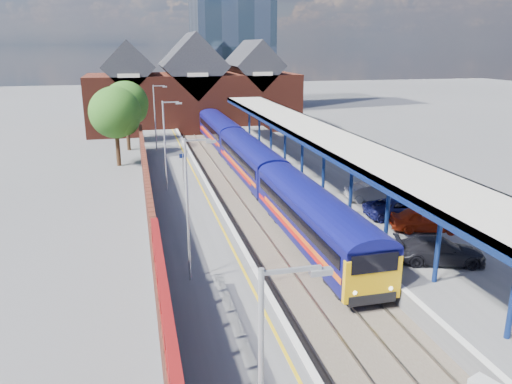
% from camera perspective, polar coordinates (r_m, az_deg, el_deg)
% --- Properties ---
extents(ground, '(240.00, 240.00, 0.00)m').
position_cam_1_polar(ground, '(48.63, -3.06, 2.11)').
color(ground, '#5B5B5E').
rests_on(ground, ground).
extents(ballast_bed, '(6.00, 76.00, 0.06)m').
position_cam_1_polar(ballast_bed, '(39.22, -0.32, -1.37)').
color(ballast_bed, '#473D33').
rests_on(ballast_bed, ground).
extents(rails, '(4.51, 76.00, 0.14)m').
position_cam_1_polar(rails, '(39.19, -0.32, -1.24)').
color(rails, slate).
rests_on(rails, ground).
extents(left_platform, '(5.00, 76.00, 1.00)m').
position_cam_1_polar(left_platform, '(38.24, -8.37, -1.28)').
color(left_platform, '#565659').
rests_on(left_platform, ground).
extents(right_platform, '(6.00, 76.00, 1.00)m').
position_cam_1_polar(right_platform, '(40.82, 7.90, -0.11)').
color(right_platform, '#565659').
rests_on(right_platform, ground).
extents(coping_left, '(0.30, 76.00, 0.05)m').
position_cam_1_polar(coping_left, '(38.35, -4.91, -0.29)').
color(coping_left, silver).
rests_on(coping_left, left_platform).
extents(coping_right, '(0.30, 76.00, 0.05)m').
position_cam_1_polar(coping_right, '(39.74, 4.10, 0.33)').
color(coping_right, silver).
rests_on(coping_right, right_platform).
extents(yellow_line, '(0.14, 76.00, 0.01)m').
position_cam_1_polar(yellow_line, '(38.27, -5.79, -0.38)').
color(yellow_line, yellow).
rests_on(yellow_line, left_platform).
extents(train, '(2.90, 65.91, 3.45)m').
position_cam_1_polar(train, '(53.58, -2.59, 5.78)').
color(train, '#0D0E5D').
rests_on(train, ground).
extents(canopy, '(4.50, 52.00, 4.48)m').
position_cam_1_polar(canopy, '(41.35, 6.50, 6.91)').
color(canopy, navy).
rests_on(canopy, right_platform).
extents(lamp_post_b, '(1.48, 0.18, 7.00)m').
position_cam_1_polar(lamp_post_b, '(23.52, -7.54, -1.12)').
color(lamp_post_b, '#A5A8AA').
rests_on(lamp_post_b, left_platform).
extents(lamp_post_c, '(1.48, 0.18, 7.00)m').
position_cam_1_polar(lamp_post_c, '(39.03, -10.20, 5.80)').
color(lamp_post_c, '#A5A8AA').
rests_on(lamp_post_c, left_platform).
extents(lamp_post_d, '(1.48, 0.18, 7.00)m').
position_cam_1_polar(lamp_post_d, '(54.82, -11.35, 8.77)').
color(lamp_post_d, '#A5A8AA').
rests_on(lamp_post_d, left_platform).
extents(platform_sign, '(0.55, 0.08, 2.50)m').
position_cam_1_polar(platform_sign, '(41.55, -8.35, 3.29)').
color(platform_sign, '#A5A8AA').
rests_on(platform_sign, left_platform).
extents(brick_wall, '(0.35, 50.00, 3.86)m').
position_cam_1_polar(brick_wall, '(31.37, -12.07, -1.71)').
color(brick_wall, '#572116').
rests_on(brick_wall, left_platform).
extents(station_building, '(30.00, 12.12, 13.78)m').
position_cam_1_polar(station_building, '(75.11, -7.20, 11.31)').
color(station_building, '#572116').
rests_on(station_building, ground).
extents(tree_near, '(5.20, 5.20, 8.10)m').
position_cam_1_polar(tree_near, '(52.68, -15.64, 8.58)').
color(tree_near, '#382314').
rests_on(tree_near, ground).
extents(tree_far, '(5.20, 5.20, 8.10)m').
position_cam_1_polar(tree_far, '(60.60, -14.51, 9.62)').
color(tree_far, '#382314').
rests_on(tree_far, ground).
extents(parked_car_red, '(4.54, 2.90, 1.44)m').
position_cam_1_polar(parked_car_red, '(32.43, 18.81, -3.01)').
color(parked_car_red, '#A6280D').
rests_on(parked_car_red, right_platform).
extents(parked_car_silver, '(4.12, 1.83, 1.32)m').
position_cam_1_polar(parked_car_silver, '(37.65, 13.17, 0.02)').
color(parked_car_silver, '#A8A8AD').
rests_on(parked_car_silver, right_platform).
extents(parked_car_dark, '(5.02, 3.32, 1.35)m').
position_cam_1_polar(parked_car_dark, '(28.04, 20.22, -6.30)').
color(parked_car_dark, black).
rests_on(parked_car_dark, right_platform).
extents(parked_car_blue, '(4.66, 2.30, 1.27)m').
position_cam_1_polar(parked_car_blue, '(34.47, 15.97, -1.76)').
color(parked_car_blue, navy).
rests_on(parked_car_blue, right_platform).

